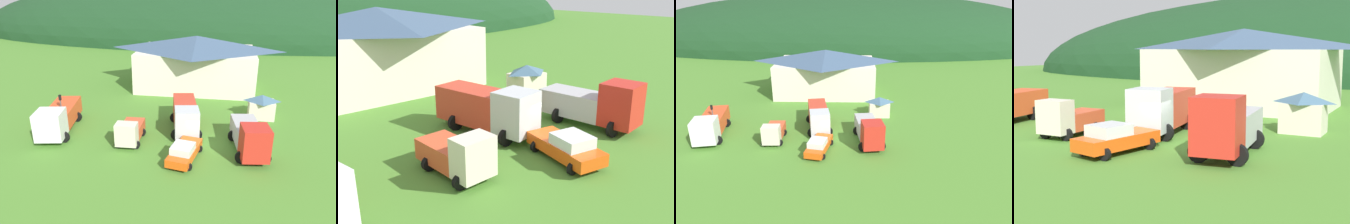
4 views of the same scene
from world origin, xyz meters
TOP-DOWN VIEW (x-y plane):
  - ground_plane at (0.00, 0.00)m, footprint 200.00×200.00m
  - forested_hill_backdrop at (0.00, 72.71)m, footprint 153.42×60.00m
  - depot_building at (-2.19, 18.27)m, footprint 17.78×11.62m
  - play_shed_cream at (6.20, 7.40)m, footprint 3.06×2.39m
  - heavy_rig_white at (-14.78, 0.10)m, footprint 4.25×8.74m
  - light_truck_cream at (-6.90, -1.01)m, footprint 2.56×4.58m
  - tow_truck_silver at (-1.97, 2.64)m, footprint 3.83×7.50m
  - crane_truck_red at (4.29, -1.32)m, footprint 3.63×7.19m
  - service_pickup_orange at (-1.35, -3.48)m, footprint 2.96×5.19m
  - traffic_light_west at (-14.69, 0.80)m, footprint 0.20×0.32m
  - traffic_cone_near_pickup at (3.24, 4.37)m, footprint 0.36×0.36m

SIDE VIEW (x-z plane):
  - ground_plane at x=0.00m, z-range 0.00..0.00m
  - forested_hill_backdrop at x=0.00m, z-range -16.89..16.89m
  - traffic_cone_near_pickup at x=3.24m, z-range -0.26..0.26m
  - service_pickup_orange at x=-1.35m, z-range 0.00..1.66m
  - light_truck_cream at x=-6.90m, z-range -0.07..2.43m
  - play_shed_cream at x=6.20m, z-range 0.04..2.81m
  - heavy_rig_white at x=-14.78m, z-range 0.02..3.24m
  - crane_truck_red at x=4.29m, z-range -0.04..3.36m
  - tow_truck_silver at x=-1.97m, z-range 0.14..3.37m
  - traffic_light_west at x=-14.69m, z-range 0.46..4.28m
  - depot_building at x=-2.19m, z-range 0.11..7.62m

